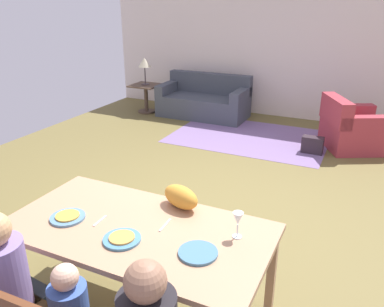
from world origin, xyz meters
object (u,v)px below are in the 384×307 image
Objects in this scene: plate_near_woman at (198,253)px; side_table at (146,94)px; dining_table at (138,235)px; couch at (204,101)px; table_lamp at (145,63)px; plate_near_man at (68,217)px; plate_near_child at (122,239)px; armchair at (352,129)px; person_man at (13,294)px; wine_glass at (238,220)px; cat at (181,197)px; handbag at (312,145)px.

side_table is (-3.43, 4.94, -0.39)m from plate_near_woman.
dining_table is 3.21× the size of side_table.
table_lamp reaches higher than couch.
side_table is (-1.21, -0.26, 0.07)m from couch.
plate_near_man is at bearing -77.04° from couch.
plate_near_man is at bearing 173.31° from plate_near_child.
plate_near_woman is 0.46× the size of table_lamp.
armchair is (1.12, 4.42, -0.37)m from dining_table.
couch is 3.24× the size of table_lamp.
couch is 1.51× the size of armchair.
person_man is at bearing -66.34° from side_table.
wine_glass is at bearing 35.70° from person_man.
wine_glass is 4.30m from armchair.
plate_near_child is 0.46× the size of table_lamp.
couch is (-1.86, 4.72, -0.54)m from cat.
plate_near_child is 0.22× the size of armchair.
table_lamp is (-1.21, -0.26, 0.71)m from couch.
table_lamp is at bearing 127.60° from wine_glass.
dining_table is at bearing -58.90° from table_lamp.
plate_near_child is 5.81m from table_lamp.
armchair is (0.97, 4.04, -0.53)m from cat.
plate_near_man is at bearing -178.88° from plate_near_woman.
plate_near_man is 0.83m from cat.
couch is at bearing 12.07° from table_lamp.
wine_glass is 0.56m from cat.
armchair is at bearing 82.35° from plate_near_woman.
table_lamp is at bearing 113.66° from person_man.
table_lamp is at bearing 144.29° from cat.
armchair reaches higher than plate_near_child.
side_table is 1.81× the size of handbag.
dining_table is 5.39m from couch.
couch is (-1.20, 5.22, -0.47)m from plate_near_man.
wine_glass is 0.17× the size of person_man.
plate_near_child is at bearing -85.22° from cat.
dining_table is at bearing -58.90° from side_table.
plate_near_woman reaches higher than side_table.
wine_glass is at bearing -89.19° from handbag.
armchair is (1.63, 5.08, -0.19)m from person_man.
wine_glass is at bearing -96.05° from armchair.
couch is at bearing 101.81° from person_man.
plate_near_woman reaches higher than dining_table.
cat is at bearing -55.46° from table_lamp.
plate_near_child is 0.78× the size of cat.
wine_glass is (1.18, 0.30, 0.12)m from plate_near_man.
handbag is at bearing 81.11° from dining_table.
wine_glass is 5.50m from couch.
armchair is 0.72m from handbag.
table_lamp is (-2.92, 4.84, 0.32)m from dining_table.
cat is 1.00× the size of handbag.
cat is 5.43m from side_table.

